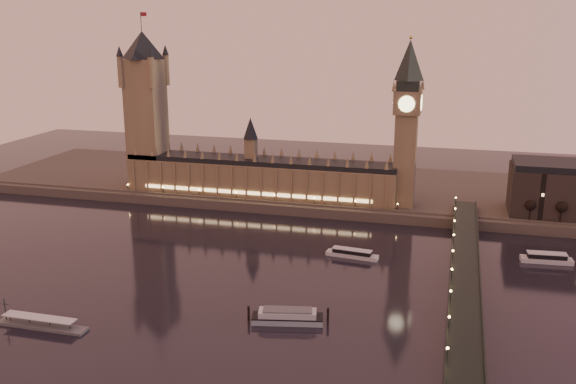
% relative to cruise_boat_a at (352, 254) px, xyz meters
% --- Properties ---
extents(ground, '(700.00, 700.00, 0.00)m').
position_rel_cruise_boat_a_xyz_m(ground, '(-35.57, -39.22, -1.92)').
color(ground, black).
rests_on(ground, ground).
extents(far_embankment, '(560.00, 130.00, 6.00)m').
position_rel_cruise_boat_a_xyz_m(far_embankment, '(-5.57, 125.78, 1.08)').
color(far_embankment, '#423D35').
rests_on(far_embankment, ground).
extents(palace_of_westminster, '(180.00, 26.62, 52.00)m').
position_rel_cruise_boat_a_xyz_m(palace_of_westminster, '(-75.70, 81.77, 19.78)').
color(palace_of_westminster, brown).
rests_on(palace_of_westminster, ground).
extents(victoria_tower, '(31.68, 31.68, 118.00)m').
position_rel_cruise_boat_a_xyz_m(victoria_tower, '(-155.57, 81.78, 63.87)').
color(victoria_tower, brown).
rests_on(victoria_tower, ground).
extents(big_ben, '(17.68, 17.68, 104.00)m').
position_rel_cruise_boat_a_xyz_m(big_ben, '(18.42, 81.77, 62.03)').
color(big_ben, brown).
rests_on(big_ben, ground).
extents(westminster_bridge, '(13.20, 260.00, 15.30)m').
position_rel_cruise_boat_a_xyz_m(westminster_bridge, '(56.04, -39.22, 3.59)').
color(westminster_bridge, black).
rests_on(westminster_bridge, ground).
extents(bare_tree_0, '(6.12, 6.12, 12.45)m').
position_rel_cruise_boat_a_xyz_m(bare_tree_0, '(93.71, 69.78, 13.38)').
color(bare_tree_0, black).
rests_on(bare_tree_0, ground).
extents(bare_tree_1, '(6.12, 6.12, 12.45)m').
position_rel_cruise_boat_a_xyz_m(bare_tree_1, '(109.51, 69.78, 13.38)').
color(bare_tree_1, black).
rests_on(bare_tree_1, ground).
extents(cruise_boat_a, '(27.79, 9.15, 4.36)m').
position_rel_cruise_boat_a_xyz_m(cruise_boat_a, '(0.00, 0.00, 0.00)').
color(cruise_boat_a, silver).
rests_on(cruise_boat_a, ground).
extents(cruise_boat_c, '(25.79, 8.84, 5.06)m').
position_rel_cruise_boat_a_xyz_m(cruise_boat_c, '(96.78, 18.36, 0.31)').
color(cruise_boat_c, silver).
rests_on(cruise_boat_c, ground).
extents(moored_barge, '(32.78, 13.89, 6.14)m').
position_rel_cruise_boat_a_xyz_m(moored_barge, '(-13.12, -80.19, 0.67)').
color(moored_barge, '#8293A5').
rests_on(moored_barge, ground).
extents(pontoon_pier, '(38.79, 6.47, 10.34)m').
position_rel_cruise_boat_a_xyz_m(pontoon_pier, '(-107.45, -109.98, -0.81)').
color(pontoon_pier, '#595B5E').
rests_on(pontoon_pier, ground).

